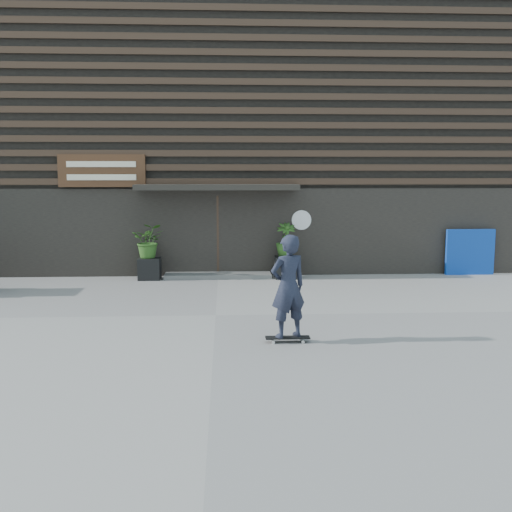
{
  "coord_description": "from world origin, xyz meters",
  "views": [
    {
      "loc": [
        0.21,
        -12.3,
        2.95
      ],
      "look_at": [
        0.9,
        1.03,
        1.1
      ],
      "focal_mm": 42.32,
      "sensor_mm": 36.0,
      "label": 1
    }
  ],
  "objects": [
    {
      "name": "blue_tarp",
      "position": [
        7.31,
        4.7,
        0.66
      ],
      "size": [
        1.41,
        0.13,
        1.33
      ],
      "primitive_type": "cube",
      "rotation": [
        0.0,
        0.0,
        0.01
      ],
      "color": "#0C349C",
      "rests_on": "ground"
    },
    {
      "name": "planter_pot_right",
      "position": [
        1.9,
        4.4,
        0.3
      ],
      "size": [
        0.6,
        0.6,
        0.6
      ],
      "primitive_type": "cube",
      "color": "black",
      "rests_on": "ground"
    },
    {
      "name": "building",
      "position": [
        -0.0,
        9.96,
        3.99
      ],
      "size": [
        18.0,
        11.0,
        8.0
      ],
      "color": "black",
      "rests_on": "ground"
    },
    {
      "name": "bamboo_right",
      "position": [
        1.9,
        4.4,
        1.08
      ],
      "size": [
        0.54,
        0.54,
        0.96
      ],
      "primitive_type": "imported",
      "color": "#2D591E",
      "rests_on": "planter_pot_right"
    },
    {
      "name": "skateboarder",
      "position": [
        1.29,
        -2.08,
        0.99
      ],
      "size": [
        0.78,
        0.65,
        1.9
      ],
      "color": "black",
      "rests_on": "ground"
    },
    {
      "name": "planter_pot_left",
      "position": [
        -1.9,
        4.4,
        0.3
      ],
      "size": [
        0.6,
        0.6,
        0.6
      ],
      "primitive_type": "cube",
      "color": "black",
      "rests_on": "ground"
    },
    {
      "name": "ground",
      "position": [
        0.0,
        0.0,
        0.0
      ],
      "size": [
        80.0,
        80.0,
        0.0
      ],
      "primitive_type": "plane",
      "color": "gray",
      "rests_on": "ground"
    },
    {
      "name": "entrance_step",
      "position": [
        0.0,
        4.6,
        0.06
      ],
      "size": [
        3.0,
        0.8,
        0.12
      ],
      "primitive_type": "cube",
      "color": "#52514F",
      "rests_on": "ground"
    },
    {
      "name": "bamboo_left",
      "position": [
        -1.9,
        4.4,
        1.08
      ],
      "size": [
        0.86,
        0.75,
        0.96
      ],
      "primitive_type": "imported",
      "color": "#2D591E",
      "rests_on": "planter_pot_left"
    }
  ]
}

